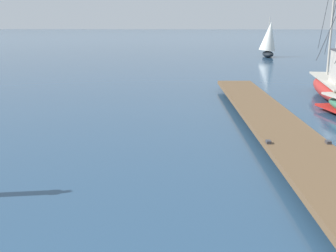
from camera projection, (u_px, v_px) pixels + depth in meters
floating_dock at (269, 118)px, 14.82m from camera, size 2.50×18.01×0.53m
fishing_boat_0 at (335, 85)px, 20.02m from camera, size 2.41×8.98×7.20m
distant_sailboat at (269, 40)px, 43.84m from camera, size 2.09×3.44×4.04m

